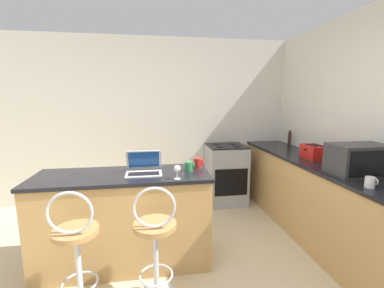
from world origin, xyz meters
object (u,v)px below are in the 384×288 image
(bar_stool_near, at_px, (77,256))
(toaster, at_px, (314,152))
(mug_green, at_px, (189,166))
(mug_white, at_px, (370,182))
(microwave, at_px, (359,160))
(stove_range, at_px, (226,174))
(pepper_mill, at_px, (289,138))
(wine_glass_tall, at_px, (177,169))
(mug_red, at_px, (198,163))
(laptop, at_px, (144,167))
(bar_stool_far, at_px, (155,249))

(bar_stool_near, distance_m, toaster, 2.73)
(mug_green, height_order, mug_white, mug_green)
(microwave, height_order, stove_range, microwave)
(bar_stool_near, height_order, toaster, toaster)
(bar_stool_near, distance_m, mug_green, 1.23)
(mug_green, bearing_deg, stove_range, 59.47)
(toaster, relative_size, mug_white, 3.15)
(pepper_mill, bearing_deg, wine_glass_tall, -142.81)
(mug_red, height_order, wine_glass_tall, wine_glass_tall)
(laptop, height_order, wine_glass_tall, laptop)
(bar_stool_near, relative_size, microwave, 1.91)
(stove_range, bearing_deg, microwave, -65.65)
(mug_red, bearing_deg, bar_stool_near, -145.95)
(toaster, relative_size, mug_green, 2.98)
(bar_stool_near, relative_size, laptop, 2.95)
(toaster, height_order, wine_glass_tall, toaster)
(bar_stool_near, bearing_deg, toaster, 19.55)
(toaster, height_order, mug_green, toaster)
(stove_range, relative_size, pepper_mill, 3.95)
(microwave, bearing_deg, pepper_mill, 83.41)
(bar_stool_far, distance_m, mug_green, 0.87)
(stove_range, bearing_deg, mug_green, -120.53)
(toaster, distance_m, mug_green, 1.60)
(microwave, xyz_separation_m, mug_white, (-0.19, -0.34, -0.10))
(microwave, xyz_separation_m, mug_red, (-1.47, 0.50, -0.10))
(toaster, distance_m, mug_red, 1.47)
(bar_stool_far, bearing_deg, microwave, 6.33)
(stove_range, relative_size, wine_glass_tall, 7.25)
(toaster, relative_size, pepper_mill, 1.22)
(wine_glass_tall, relative_size, pepper_mill, 0.55)
(laptop, distance_m, mug_green, 0.45)
(bar_stool_far, relative_size, mug_red, 10.17)
(bar_stool_near, distance_m, laptop, 0.93)
(bar_stool_far, bearing_deg, mug_red, 56.79)
(microwave, bearing_deg, bar_stool_far, -173.67)
(mug_white, bearing_deg, wine_glass_tall, 162.77)
(pepper_mill, bearing_deg, mug_green, -146.02)
(bar_stool_far, height_order, stove_range, bar_stool_far)
(microwave, bearing_deg, mug_white, -119.24)
(wine_glass_tall, xyz_separation_m, pepper_mill, (1.91, 1.45, 0.02))
(microwave, height_order, wine_glass_tall, microwave)
(laptop, relative_size, wine_glass_tall, 2.66)
(bar_stool_far, bearing_deg, toaster, 24.88)
(toaster, xyz_separation_m, stove_range, (-0.78, 1.06, -0.55))
(mug_red, xyz_separation_m, pepper_mill, (1.65, 1.08, 0.06))
(mug_red, height_order, mug_white, mug_red)
(bar_stool_far, xyz_separation_m, wine_glass_tall, (0.21, 0.35, 0.55))
(pepper_mill, bearing_deg, mug_red, -146.83)
(stove_range, xyz_separation_m, mug_white, (0.59, -2.08, 0.51))
(bar_stool_near, distance_m, mug_red, 1.37)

